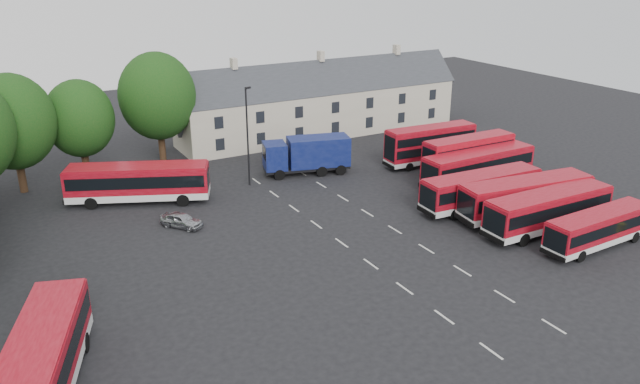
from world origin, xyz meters
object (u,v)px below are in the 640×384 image
at_px(bus_row_a, 599,226).
at_px(box_truck, 308,154).
at_px(bus_west, 40,365).
at_px(silver_car, 181,220).
at_px(bus_dd_south, 468,154).
at_px(lamppost, 248,134).

bearing_deg(bus_row_a, box_truck, 111.61).
xyz_separation_m(bus_west, box_truck, (27.58, 23.78, 0.00)).
height_order(bus_row_a, box_truck, box_truck).
bearing_deg(silver_car, bus_row_a, -72.89).
height_order(bus_row_a, bus_dd_south, bus_dd_south).
relative_size(bus_row_a, lamppost, 1.05).
bearing_deg(bus_west, box_truck, -30.42).
distance_m(bus_row_a, box_truck, 27.79).
height_order(bus_dd_south, silver_car, bus_dd_south).
relative_size(bus_row_a, bus_dd_south, 1.00).
bearing_deg(bus_west, silver_car, -17.01).
distance_m(box_truck, silver_car, 16.63).
relative_size(bus_dd_south, box_truck, 1.11).
relative_size(box_truck, lamppost, 0.95).
xyz_separation_m(bus_row_a, lamppost, (-17.38, 25.37, 3.36)).
height_order(bus_west, silver_car, bus_west).
bearing_deg(box_truck, silver_car, -140.79).
bearing_deg(bus_dd_south, silver_car, 177.10).
height_order(silver_car, lamppost, lamppost).
bearing_deg(silver_car, bus_dd_south, -40.79).
height_order(bus_row_a, lamppost, lamppost).
bearing_deg(bus_row_a, bus_west, 175.80).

